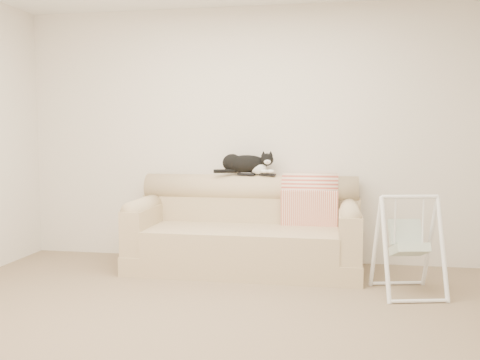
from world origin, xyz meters
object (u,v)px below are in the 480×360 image
at_px(tuxedo_cat, 246,164).
at_px(sofa, 246,233).
at_px(remote_b, 267,174).
at_px(baby_swing, 408,244).
at_px(remote_a, 246,174).

bearing_deg(tuxedo_cat, sofa, -82.15).
height_order(remote_b, baby_swing, remote_b).
relative_size(remote_a, baby_swing, 0.22).
height_order(sofa, remote_b, remote_b).
bearing_deg(remote_b, baby_swing, -32.62).
distance_m(sofa, baby_swing, 1.57).
bearing_deg(remote_a, remote_b, -0.50).
distance_m(remote_b, tuxedo_cat, 0.24).
height_order(sofa, baby_swing, sofa).
distance_m(remote_a, baby_swing, 1.76).
relative_size(sofa, baby_swing, 2.66).
xyz_separation_m(sofa, remote_b, (0.18, 0.22, 0.56)).
relative_size(remote_b, tuxedo_cat, 0.29).
xyz_separation_m(remote_a, baby_swing, (1.48, -0.81, -0.50)).
distance_m(sofa, remote_a, 0.60).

